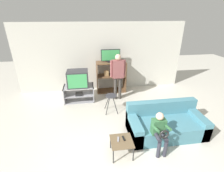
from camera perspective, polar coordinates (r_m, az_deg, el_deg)
name	(u,v)px	position (r m, az deg, el deg)	size (l,w,h in m)	color
wall_back	(102,58)	(6.38, -3.59, 9.95)	(6.40, 0.06, 2.60)	beige
tv_stand	(79,93)	(5.87, -11.46, -2.51)	(1.03, 0.57, 0.56)	#939399
television_main	(78,79)	(5.64, -11.93, 2.58)	(0.70, 0.53, 0.56)	#2D2D33
media_shelf	(111,77)	(6.32, -0.31, 3.31)	(1.12, 0.49, 1.20)	brown
television_flat	(111,56)	(6.08, -0.50, 10.50)	(0.71, 0.20, 0.47)	black
folding_stool	(111,98)	(5.01, -0.33, -4.34)	(0.39, 0.38, 0.58)	black
snack_table	(122,142)	(3.69, 3.40, -19.15)	(0.47, 0.47, 0.37)	brown
remote_control_black	(124,138)	(3.70, 4.09, -17.90)	(0.04, 0.14, 0.02)	black
remote_control_white	(118,139)	(3.68, 2.19, -18.21)	(0.04, 0.14, 0.02)	gray
couch	(165,124)	(4.50, 18.14, -12.54)	(1.90, 0.92, 0.76)	teal
person_standing_adult	(118,73)	(5.58, 2.08, 4.66)	(0.53, 0.20, 1.64)	#3D3833
person_seated_child	(160,130)	(3.80, 16.45, -14.56)	(0.33, 0.43, 0.93)	#2D2D38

